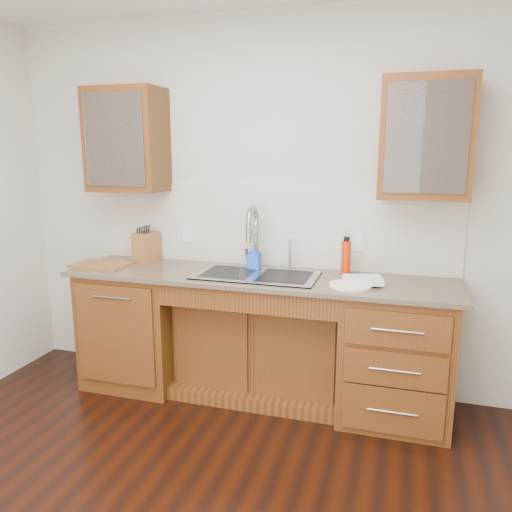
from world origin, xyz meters
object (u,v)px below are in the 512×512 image
(plate, at_px, (350,285))
(cutting_board, at_px, (101,265))
(soap_bottle, at_px, (254,257))
(knife_block, at_px, (146,247))
(water_bottle, at_px, (346,258))

(plate, relative_size, cutting_board, 0.66)
(soap_bottle, xyz_separation_m, plate, (0.71, -0.26, -0.08))
(plate, bearing_deg, soap_bottle, 159.94)
(knife_block, height_order, cutting_board, knife_block)
(soap_bottle, distance_m, water_bottle, 0.65)
(water_bottle, distance_m, cutting_board, 1.80)
(water_bottle, height_order, plate, water_bottle)
(water_bottle, xyz_separation_m, cutting_board, (-1.78, -0.22, -0.11))
(water_bottle, xyz_separation_m, plate, (0.06, -0.27, -0.11))
(plate, distance_m, cutting_board, 1.84)
(soap_bottle, relative_size, knife_block, 0.81)
(plate, height_order, knife_block, knife_block)
(plate, bearing_deg, water_bottle, 102.89)
(water_bottle, bearing_deg, plate, -77.11)
(soap_bottle, bearing_deg, knife_block, -178.83)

